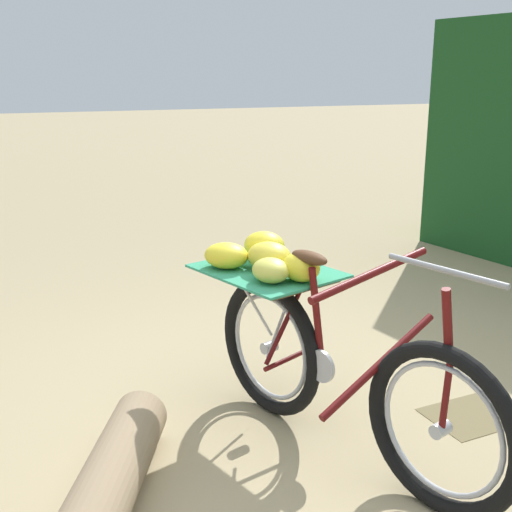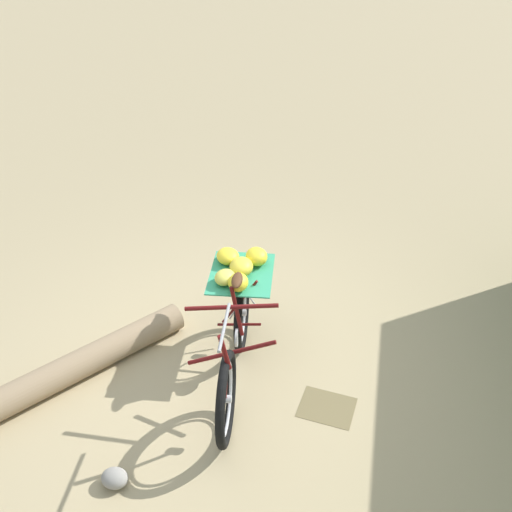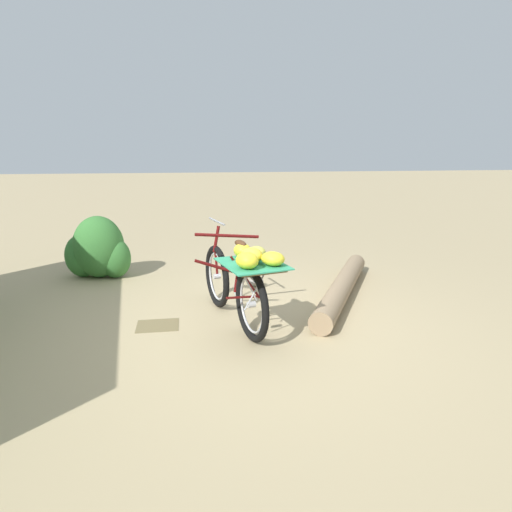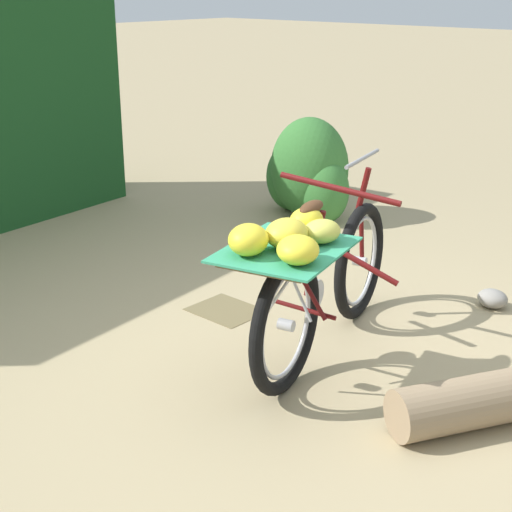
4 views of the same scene
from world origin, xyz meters
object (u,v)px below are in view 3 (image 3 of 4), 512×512
Objects in this scene: bicycle at (238,280)px; shrub_cluster at (98,251)px; path_stone at (256,282)px; fallen_log at (342,287)px.

shrub_cluster is at bearing 25.18° from bicycle.
bicycle is 1.92× the size of shrub_cluster.
bicycle is at bearing -106.56° from path_stone.
fallen_log is (1.40, 0.75, -0.38)m from bicycle.
bicycle is 2.79m from shrub_cluster.
fallen_log is at bearing -76.06° from bicycle.
fallen_log is 1.16m from path_stone.
bicycle reaches higher than path_stone.
bicycle is 0.69× the size of fallen_log.
bicycle is at bearing -151.66° from fallen_log.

